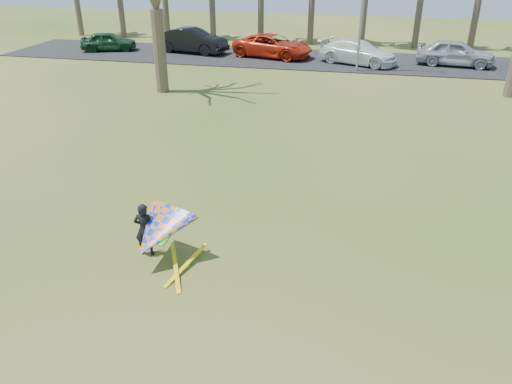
% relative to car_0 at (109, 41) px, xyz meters
% --- Properties ---
extents(ground, '(100.00, 100.00, 0.00)m').
position_rel_car_0_xyz_m(ground, '(16.13, -24.77, -0.73)').
color(ground, '#224A10').
rests_on(ground, ground).
extents(parking_strip, '(46.00, 7.00, 0.06)m').
position_rel_car_0_xyz_m(parking_strip, '(16.13, 0.23, -0.70)').
color(parking_strip, black).
rests_on(parking_strip, ground).
extents(car_0, '(4.26, 2.77, 1.35)m').
position_rel_car_0_xyz_m(car_0, '(0.00, 0.00, 0.00)').
color(car_0, '#183E21').
rests_on(car_0, parking_strip).
extents(car_1, '(5.43, 2.78, 1.71)m').
position_rel_car_0_xyz_m(car_1, '(6.28, 0.57, 0.18)').
color(car_1, black).
rests_on(car_1, parking_strip).
extents(car_2, '(5.94, 3.80, 1.52)m').
position_rel_car_0_xyz_m(car_2, '(12.24, 0.29, 0.09)').
color(car_2, '#B7240E').
rests_on(car_2, parking_strip).
extents(car_3, '(5.57, 3.87, 1.50)m').
position_rel_car_0_xyz_m(car_3, '(18.08, -0.70, 0.07)').
color(car_3, white).
rests_on(car_3, parking_strip).
extents(car_4, '(5.02, 2.57, 1.64)m').
position_rel_car_0_xyz_m(car_4, '(24.21, 0.11, 0.14)').
color(car_4, '#9B9FA8').
rests_on(car_4, parking_strip).
extents(kite_flyer, '(2.13, 2.39, 2.02)m').
position_rel_car_0_xyz_m(kite_flyer, '(14.13, -24.90, 0.10)').
color(kite_flyer, black).
rests_on(kite_flyer, ground).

